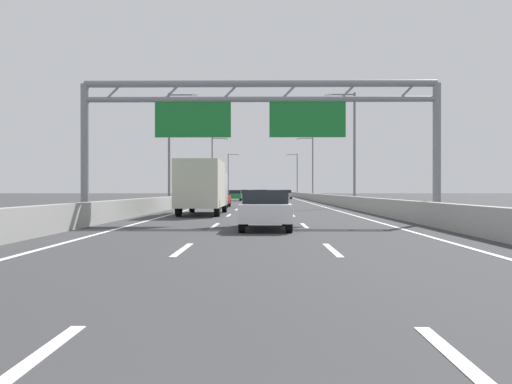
% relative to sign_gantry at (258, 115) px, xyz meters
% --- Properties ---
extents(ground_plane, '(260.00, 260.00, 0.00)m').
position_rel_sign_gantry_xyz_m(ground_plane, '(0.10, 75.98, -4.81)').
color(ground_plane, '#38383A').
extents(lane_dash_left_0, '(0.16, 3.00, 0.01)m').
position_rel_sign_gantry_xyz_m(lane_dash_left_0, '(-1.70, -20.52, -4.80)').
color(lane_dash_left_0, white).
rests_on(lane_dash_left_0, ground_plane).
extents(lane_dash_left_1, '(0.16, 3.00, 0.01)m').
position_rel_sign_gantry_xyz_m(lane_dash_left_1, '(-1.70, -11.52, -4.80)').
color(lane_dash_left_1, white).
rests_on(lane_dash_left_1, ground_plane).
extents(lane_dash_left_2, '(0.16, 3.00, 0.01)m').
position_rel_sign_gantry_xyz_m(lane_dash_left_2, '(-1.70, -2.52, -4.80)').
color(lane_dash_left_2, white).
rests_on(lane_dash_left_2, ground_plane).
extents(lane_dash_left_3, '(0.16, 3.00, 0.01)m').
position_rel_sign_gantry_xyz_m(lane_dash_left_3, '(-1.70, 6.48, -4.80)').
color(lane_dash_left_3, white).
rests_on(lane_dash_left_3, ground_plane).
extents(lane_dash_left_4, '(0.16, 3.00, 0.01)m').
position_rel_sign_gantry_xyz_m(lane_dash_left_4, '(-1.70, 15.48, -4.80)').
color(lane_dash_left_4, white).
rests_on(lane_dash_left_4, ground_plane).
extents(lane_dash_left_5, '(0.16, 3.00, 0.01)m').
position_rel_sign_gantry_xyz_m(lane_dash_left_5, '(-1.70, 24.48, -4.80)').
color(lane_dash_left_5, white).
rests_on(lane_dash_left_5, ground_plane).
extents(lane_dash_left_6, '(0.16, 3.00, 0.01)m').
position_rel_sign_gantry_xyz_m(lane_dash_left_6, '(-1.70, 33.48, -4.80)').
color(lane_dash_left_6, white).
rests_on(lane_dash_left_6, ground_plane).
extents(lane_dash_left_7, '(0.16, 3.00, 0.01)m').
position_rel_sign_gantry_xyz_m(lane_dash_left_7, '(-1.70, 42.48, -4.80)').
color(lane_dash_left_7, white).
rests_on(lane_dash_left_7, ground_plane).
extents(lane_dash_left_8, '(0.16, 3.00, 0.01)m').
position_rel_sign_gantry_xyz_m(lane_dash_left_8, '(-1.70, 51.48, -4.80)').
color(lane_dash_left_8, white).
rests_on(lane_dash_left_8, ground_plane).
extents(lane_dash_left_9, '(0.16, 3.00, 0.01)m').
position_rel_sign_gantry_xyz_m(lane_dash_left_9, '(-1.70, 60.48, -4.80)').
color(lane_dash_left_9, white).
rests_on(lane_dash_left_9, ground_plane).
extents(lane_dash_left_10, '(0.16, 3.00, 0.01)m').
position_rel_sign_gantry_xyz_m(lane_dash_left_10, '(-1.70, 69.48, -4.80)').
color(lane_dash_left_10, white).
rests_on(lane_dash_left_10, ground_plane).
extents(lane_dash_left_11, '(0.16, 3.00, 0.01)m').
position_rel_sign_gantry_xyz_m(lane_dash_left_11, '(-1.70, 78.48, -4.80)').
color(lane_dash_left_11, white).
rests_on(lane_dash_left_11, ground_plane).
extents(lane_dash_left_12, '(0.16, 3.00, 0.01)m').
position_rel_sign_gantry_xyz_m(lane_dash_left_12, '(-1.70, 87.48, -4.80)').
color(lane_dash_left_12, white).
rests_on(lane_dash_left_12, ground_plane).
extents(lane_dash_left_13, '(0.16, 3.00, 0.01)m').
position_rel_sign_gantry_xyz_m(lane_dash_left_13, '(-1.70, 96.48, -4.80)').
color(lane_dash_left_13, white).
rests_on(lane_dash_left_13, ground_plane).
extents(lane_dash_left_14, '(0.16, 3.00, 0.01)m').
position_rel_sign_gantry_xyz_m(lane_dash_left_14, '(-1.70, 105.48, -4.80)').
color(lane_dash_left_14, white).
rests_on(lane_dash_left_14, ground_plane).
extents(lane_dash_left_15, '(0.16, 3.00, 0.01)m').
position_rel_sign_gantry_xyz_m(lane_dash_left_15, '(-1.70, 114.48, -4.80)').
color(lane_dash_left_15, white).
rests_on(lane_dash_left_15, ground_plane).
extents(lane_dash_left_16, '(0.16, 3.00, 0.01)m').
position_rel_sign_gantry_xyz_m(lane_dash_left_16, '(-1.70, 123.48, -4.80)').
color(lane_dash_left_16, white).
rests_on(lane_dash_left_16, ground_plane).
extents(lane_dash_left_17, '(0.16, 3.00, 0.01)m').
position_rel_sign_gantry_xyz_m(lane_dash_left_17, '(-1.70, 132.48, -4.80)').
color(lane_dash_left_17, white).
rests_on(lane_dash_left_17, ground_plane).
extents(lane_dash_right_0, '(0.16, 3.00, 0.01)m').
position_rel_sign_gantry_xyz_m(lane_dash_right_0, '(1.90, -20.52, -4.80)').
color(lane_dash_right_0, white).
rests_on(lane_dash_right_0, ground_plane).
extents(lane_dash_right_1, '(0.16, 3.00, 0.01)m').
position_rel_sign_gantry_xyz_m(lane_dash_right_1, '(1.90, -11.52, -4.80)').
color(lane_dash_right_1, white).
rests_on(lane_dash_right_1, ground_plane).
extents(lane_dash_right_2, '(0.16, 3.00, 0.01)m').
position_rel_sign_gantry_xyz_m(lane_dash_right_2, '(1.90, -2.52, -4.80)').
color(lane_dash_right_2, white).
rests_on(lane_dash_right_2, ground_plane).
extents(lane_dash_right_3, '(0.16, 3.00, 0.01)m').
position_rel_sign_gantry_xyz_m(lane_dash_right_3, '(1.90, 6.48, -4.80)').
color(lane_dash_right_3, white).
rests_on(lane_dash_right_3, ground_plane).
extents(lane_dash_right_4, '(0.16, 3.00, 0.01)m').
position_rel_sign_gantry_xyz_m(lane_dash_right_4, '(1.90, 15.48, -4.80)').
color(lane_dash_right_4, white).
rests_on(lane_dash_right_4, ground_plane).
extents(lane_dash_right_5, '(0.16, 3.00, 0.01)m').
position_rel_sign_gantry_xyz_m(lane_dash_right_5, '(1.90, 24.48, -4.80)').
color(lane_dash_right_5, white).
rests_on(lane_dash_right_5, ground_plane).
extents(lane_dash_right_6, '(0.16, 3.00, 0.01)m').
position_rel_sign_gantry_xyz_m(lane_dash_right_6, '(1.90, 33.48, -4.80)').
color(lane_dash_right_6, white).
rests_on(lane_dash_right_6, ground_plane).
extents(lane_dash_right_7, '(0.16, 3.00, 0.01)m').
position_rel_sign_gantry_xyz_m(lane_dash_right_7, '(1.90, 42.48, -4.80)').
color(lane_dash_right_7, white).
rests_on(lane_dash_right_7, ground_plane).
extents(lane_dash_right_8, '(0.16, 3.00, 0.01)m').
position_rel_sign_gantry_xyz_m(lane_dash_right_8, '(1.90, 51.48, -4.80)').
color(lane_dash_right_8, white).
rests_on(lane_dash_right_8, ground_plane).
extents(lane_dash_right_9, '(0.16, 3.00, 0.01)m').
position_rel_sign_gantry_xyz_m(lane_dash_right_9, '(1.90, 60.48, -4.80)').
color(lane_dash_right_9, white).
rests_on(lane_dash_right_9, ground_plane).
extents(lane_dash_right_10, '(0.16, 3.00, 0.01)m').
position_rel_sign_gantry_xyz_m(lane_dash_right_10, '(1.90, 69.48, -4.80)').
color(lane_dash_right_10, white).
rests_on(lane_dash_right_10, ground_plane).
extents(lane_dash_right_11, '(0.16, 3.00, 0.01)m').
position_rel_sign_gantry_xyz_m(lane_dash_right_11, '(1.90, 78.48, -4.80)').
color(lane_dash_right_11, white).
rests_on(lane_dash_right_11, ground_plane).
extents(lane_dash_right_12, '(0.16, 3.00, 0.01)m').
position_rel_sign_gantry_xyz_m(lane_dash_right_12, '(1.90, 87.48, -4.80)').
color(lane_dash_right_12, white).
rests_on(lane_dash_right_12, ground_plane).
extents(lane_dash_right_13, '(0.16, 3.00, 0.01)m').
position_rel_sign_gantry_xyz_m(lane_dash_right_13, '(1.90, 96.48, -4.80)').
color(lane_dash_right_13, white).
rests_on(lane_dash_right_13, ground_plane).
extents(lane_dash_right_14, '(0.16, 3.00, 0.01)m').
position_rel_sign_gantry_xyz_m(lane_dash_right_14, '(1.90, 105.48, -4.80)').
color(lane_dash_right_14, white).
rests_on(lane_dash_right_14, ground_plane).
extents(lane_dash_right_15, '(0.16, 3.00, 0.01)m').
position_rel_sign_gantry_xyz_m(lane_dash_right_15, '(1.90, 114.48, -4.80)').
color(lane_dash_right_15, white).
rests_on(lane_dash_right_15, ground_plane).
extents(lane_dash_right_16, '(0.16, 3.00, 0.01)m').
position_rel_sign_gantry_xyz_m(lane_dash_right_16, '(1.90, 123.48, -4.80)').
color(lane_dash_right_16, white).
rests_on(lane_dash_right_16, ground_plane).
extents(lane_dash_right_17, '(0.16, 3.00, 0.01)m').
position_rel_sign_gantry_xyz_m(lane_dash_right_17, '(1.90, 132.48, -4.80)').
color(lane_dash_right_17, white).
rests_on(lane_dash_right_17, ground_plane).
extents(edge_line_left, '(0.16, 176.00, 0.01)m').
position_rel_sign_gantry_xyz_m(edge_line_left, '(-5.15, 63.98, -4.80)').
color(edge_line_left, white).
rests_on(edge_line_left, ground_plane).
extents(edge_line_right, '(0.16, 176.00, 0.01)m').
position_rel_sign_gantry_xyz_m(edge_line_right, '(5.35, 63.98, -4.80)').
color(edge_line_right, white).
rests_on(edge_line_right, ground_plane).
extents(barrier_left, '(0.45, 220.00, 0.95)m').
position_rel_sign_gantry_xyz_m(barrier_left, '(-6.80, 85.98, -4.33)').
color(barrier_left, '#9E9E99').
rests_on(barrier_left, ground_plane).
extents(barrier_right, '(0.45, 220.00, 0.95)m').
position_rel_sign_gantry_xyz_m(barrier_right, '(7.00, 85.98, -4.33)').
color(barrier_right, '#9E9E99').
rests_on(barrier_right, ground_plane).
extents(sign_gantry, '(16.12, 0.36, 6.36)m').
position_rel_sign_gantry_xyz_m(sign_gantry, '(0.00, 0.00, 0.00)').
color(sign_gantry, gray).
rests_on(sign_gantry, ground_plane).
extents(streetlamp_left_mid, '(2.58, 0.28, 9.50)m').
position_rel_sign_gantry_xyz_m(streetlamp_left_mid, '(-7.36, 21.25, 0.59)').
color(streetlamp_left_mid, slate).
rests_on(streetlamp_left_mid, ground_plane).
extents(streetlamp_right_mid, '(2.58, 0.28, 9.50)m').
position_rel_sign_gantry_xyz_m(streetlamp_right_mid, '(7.57, 21.25, 0.59)').
color(streetlamp_right_mid, slate).
rests_on(streetlamp_right_mid, ground_plane).
extents(streetlamp_left_far, '(2.58, 0.28, 9.50)m').
position_rel_sign_gantry_xyz_m(streetlamp_left_far, '(-7.36, 60.16, 0.59)').
color(streetlamp_left_far, slate).
rests_on(streetlamp_left_far, ground_plane).
extents(streetlamp_right_far, '(2.58, 0.28, 9.50)m').
position_rel_sign_gantry_xyz_m(streetlamp_right_far, '(7.57, 60.16, 0.59)').
color(streetlamp_right_far, slate).
rests_on(streetlamp_right_far, ground_plane).
extents(streetlamp_left_distant, '(2.58, 0.28, 9.50)m').
position_rel_sign_gantry_xyz_m(streetlamp_left_distant, '(-7.36, 99.06, 0.59)').
color(streetlamp_left_distant, slate).
rests_on(streetlamp_left_distant, ground_plane).
extents(streetlamp_right_distant, '(2.58, 0.28, 9.50)m').
position_rel_sign_gantry_xyz_m(streetlamp_right_distant, '(7.57, 99.06, 0.59)').
color(streetlamp_right_distant, slate).
rests_on(streetlamp_right_distant, ground_plane).
extents(green_car, '(1.72, 4.12, 1.42)m').
position_rel_sign_gantry_xyz_m(green_car, '(-3.47, 48.14, -4.08)').
color(green_car, '#1E7A38').
rests_on(green_car, ground_plane).
extents(red_car, '(1.83, 4.44, 1.41)m').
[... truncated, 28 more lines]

